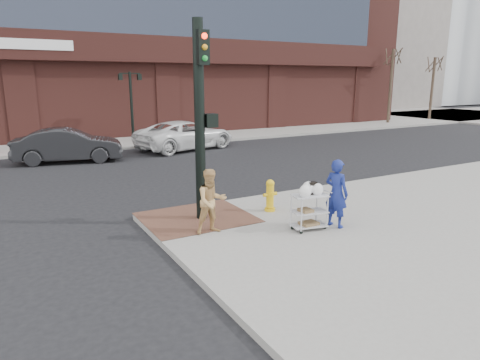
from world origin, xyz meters
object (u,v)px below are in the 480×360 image
minivan_white (186,135)px  utility_cart (309,208)px  fire_hydrant (270,195)px  sedan_dark (68,145)px  lamp_post (131,99)px  pedestrian_tan (212,201)px  woman_blue (336,193)px  traffic_signal_pole (201,116)px

minivan_white → utility_cart: 14.02m
minivan_white → fire_hydrant: (-2.49, -12.08, -0.17)m
sedan_dark → utility_cart: 13.45m
minivan_white → lamp_post: bearing=14.1°
lamp_post → fire_hydrant: 15.69m
lamp_post → sedan_dark: lamp_post is taller
lamp_post → minivan_white: (1.91, -3.47, -1.84)m
pedestrian_tan → minivan_white: 13.67m
lamp_post → woman_blue: 17.50m
lamp_post → woman_blue: lamp_post is taller
pedestrian_tan → woman_blue: bearing=-18.1°
traffic_signal_pole → minivan_white: 12.72m
traffic_signal_pole → fire_hydrant: size_ratio=5.59×
pedestrian_tan → fire_hydrant: (2.16, 0.78, -0.32)m
sedan_dark → fire_hydrant: sedan_dark is taller
woman_blue → sedan_dark: size_ratio=0.36×
lamp_post → traffic_signal_pole: bearing=-99.2°
traffic_signal_pole → minivan_white: (4.39, 11.76, -2.06)m
pedestrian_tan → sedan_dark: bearing=99.7°
traffic_signal_pole → minivan_white: traffic_signal_pole is taller
pedestrian_tan → traffic_signal_pole: bearing=79.2°
lamp_post → sedan_dark: 6.31m
lamp_post → pedestrian_tan: 16.64m
woman_blue → fire_hydrant: bearing=5.2°
woman_blue → minivan_white: (1.79, 13.95, -0.23)m
lamp_post → woman_blue: bearing=-89.6°
minivan_white → fire_hydrant: size_ratio=6.23×
lamp_post → fire_hydrant: bearing=-92.1°
traffic_signal_pole → woman_blue: bearing=-40.1°
traffic_signal_pole → pedestrian_tan: 2.22m
lamp_post → utility_cart: size_ratio=3.42×
traffic_signal_pole → minivan_white: bearing=69.5°
woman_blue → sedan_dark: woman_blue is taller
minivan_white → utility_cart: bearing=155.0°
pedestrian_tan → minivan_white: bearing=72.9°
fire_hydrant → lamp_post: bearing=87.9°
lamp_post → utility_cart: 17.39m
traffic_signal_pole → pedestrian_tan: bearing=-103.6°
sedan_dark → utility_cart: size_ratio=4.04×
pedestrian_tan → sedan_dark: pedestrian_tan is taller
pedestrian_tan → utility_cart: pedestrian_tan is taller
traffic_signal_pole → sedan_dark: (-1.73, 10.91, -2.05)m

